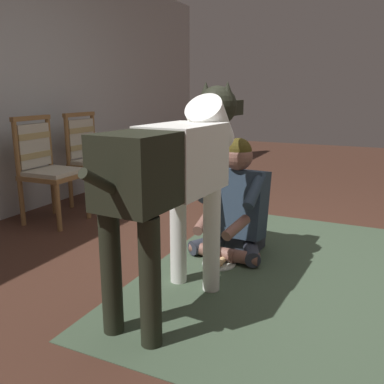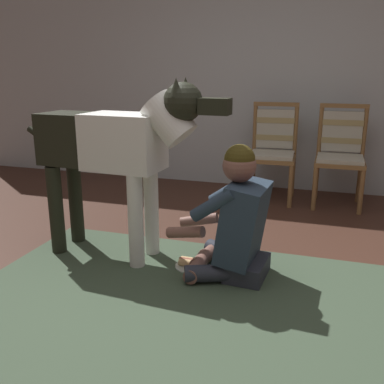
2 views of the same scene
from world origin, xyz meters
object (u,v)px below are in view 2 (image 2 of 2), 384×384
(hot_dog_on_plate, at_px, (193,264))
(person_sitting_on_floor, at_px, (236,223))
(dining_chair_right_of_pair, at_px, (341,150))
(large_dog, at_px, (116,146))
(dining_chair_left_of_pair, at_px, (273,147))

(hot_dog_on_plate, bearing_deg, person_sitting_on_floor, -3.69)
(dining_chair_right_of_pair, relative_size, large_dog, 0.64)
(large_dog, bearing_deg, hot_dog_on_plate, -3.69)
(dining_chair_right_of_pair, height_order, hot_dog_on_plate, dining_chair_right_of_pair)
(large_dog, distance_m, hot_dog_on_plate, 0.96)
(dining_chair_left_of_pair, height_order, large_dog, large_dog)
(dining_chair_left_of_pair, relative_size, dining_chair_right_of_pair, 1.00)
(dining_chair_right_of_pair, bearing_deg, hot_dog_on_plate, -116.94)
(dining_chair_left_of_pair, relative_size, large_dog, 0.64)
(person_sitting_on_floor, relative_size, large_dog, 0.56)
(dining_chair_left_of_pair, distance_m, large_dog, 2.01)
(dining_chair_left_of_pair, bearing_deg, hot_dog_on_plate, -98.67)
(dining_chair_left_of_pair, bearing_deg, large_dog, -115.06)
(dining_chair_right_of_pair, xyz_separation_m, large_dog, (-1.50, -1.80, 0.26))
(dining_chair_right_of_pair, bearing_deg, person_sitting_on_floor, -109.00)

